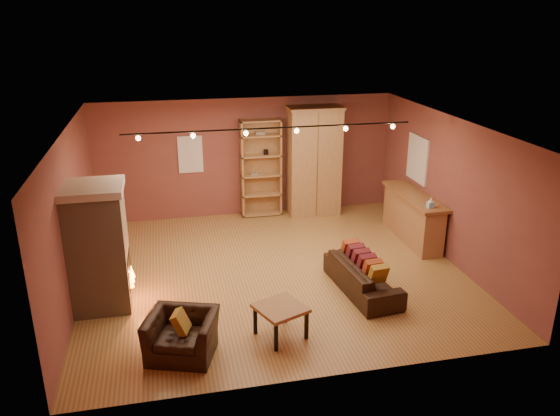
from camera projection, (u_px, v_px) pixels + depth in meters
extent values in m
plane|color=olive|center=(274.00, 271.00, 10.38)|extent=(7.00, 7.00, 0.00)
plane|color=brown|center=(274.00, 126.00, 9.42)|extent=(7.00, 7.00, 0.00)
cube|color=brown|center=(246.00, 157.00, 12.89)|extent=(7.00, 0.02, 2.80)
cube|color=brown|center=(71.00, 217.00, 9.20)|extent=(0.02, 6.50, 2.80)
cube|color=brown|center=(450.00, 189.00, 10.61)|extent=(0.02, 6.50, 2.80)
cube|color=tan|center=(99.00, 250.00, 8.88)|extent=(0.90, 0.90, 2.00)
cube|color=beige|center=(91.00, 189.00, 8.52)|extent=(0.98, 0.98, 0.12)
cube|color=black|center=(127.00, 270.00, 9.10)|extent=(0.10, 0.65, 0.55)
cone|color=orange|center=(131.00, 276.00, 9.15)|extent=(0.10, 0.10, 0.22)
cube|color=white|center=(190.00, 154.00, 12.56)|extent=(0.56, 0.04, 0.86)
cube|color=tan|center=(260.00, 167.00, 13.01)|extent=(0.95, 0.04, 2.32)
cube|color=tan|center=(242.00, 170.00, 12.77)|extent=(0.04, 0.37, 2.32)
cube|color=tan|center=(280.00, 167.00, 12.95)|extent=(0.04, 0.37, 2.32)
cube|color=gray|center=(254.00, 174.00, 12.87)|extent=(0.18, 0.12, 0.05)
cube|color=black|center=(266.00, 152.00, 12.75)|extent=(0.10, 0.10, 0.12)
cube|color=tan|center=(261.00, 213.00, 13.25)|extent=(0.95, 0.37, 0.04)
cube|color=tan|center=(261.00, 194.00, 13.08)|extent=(0.95, 0.37, 0.03)
cube|color=tan|center=(261.00, 175.00, 12.92)|extent=(0.95, 0.37, 0.04)
cube|color=tan|center=(261.00, 155.00, 12.75)|extent=(0.95, 0.37, 0.04)
cube|color=tan|center=(260.00, 135.00, 12.59)|extent=(0.95, 0.37, 0.04)
cube|color=tan|center=(260.00, 120.00, 12.47)|extent=(0.95, 0.37, 0.04)
cube|color=tan|center=(314.00, 163.00, 12.94)|extent=(1.22, 0.66, 2.55)
cube|color=olive|center=(317.00, 166.00, 12.64)|extent=(0.02, 0.01, 2.45)
cube|color=tan|center=(315.00, 108.00, 12.49)|extent=(1.28, 0.72, 0.06)
cube|color=#AB7A4E|center=(412.00, 219.00, 11.66)|extent=(0.46, 2.02, 0.97)
cube|color=olive|center=(414.00, 196.00, 11.48)|extent=(0.58, 2.14, 0.06)
cube|color=#8BC3DE|center=(430.00, 205.00, 10.70)|extent=(0.11, 0.11, 0.11)
cone|color=white|center=(431.00, 200.00, 10.66)|extent=(0.08, 0.08, 0.10)
cube|color=white|center=(418.00, 159.00, 11.80)|extent=(0.05, 0.90, 1.00)
imported|color=black|center=(363.00, 272.00, 9.56)|extent=(0.73, 1.90, 0.72)
cube|color=#A87F2B|center=(378.00, 274.00, 8.99)|extent=(0.32, 0.26, 0.36)
cube|color=#9D3F1F|center=(372.00, 268.00, 9.19)|extent=(0.32, 0.26, 0.36)
cube|color=maroon|center=(366.00, 263.00, 9.38)|extent=(0.32, 0.26, 0.36)
cube|color=maroon|center=(361.00, 258.00, 9.58)|extent=(0.32, 0.26, 0.36)
cube|color=maroon|center=(355.00, 253.00, 9.78)|extent=(0.32, 0.26, 0.36)
cube|color=#9D3F1F|center=(350.00, 248.00, 9.97)|extent=(0.32, 0.26, 0.36)
imported|color=black|center=(181.00, 328.00, 7.76)|extent=(1.11, 0.90, 0.84)
cube|color=#A87F2B|center=(181.00, 322.00, 7.72)|extent=(0.32, 0.36, 0.34)
cube|color=olive|center=(281.00, 308.00, 8.18)|extent=(0.88, 0.88, 0.06)
cube|color=black|center=(266.00, 335.00, 7.95)|extent=(0.06, 0.06, 0.45)
cube|color=black|center=(303.00, 331.00, 8.06)|extent=(0.06, 0.06, 0.45)
cube|color=black|center=(259.00, 315.00, 8.46)|extent=(0.06, 0.06, 0.45)
cube|color=black|center=(294.00, 311.00, 8.58)|extent=(0.06, 0.06, 0.45)
cylinder|color=black|center=(272.00, 128.00, 9.64)|extent=(5.20, 0.03, 0.03)
sphere|color=#FFD88C|center=(138.00, 138.00, 9.20)|extent=(0.09, 0.09, 0.09)
sphere|color=#FFD88C|center=(193.00, 136.00, 9.38)|extent=(0.09, 0.09, 0.09)
sphere|color=#FFD88C|center=(246.00, 133.00, 9.57)|extent=(0.09, 0.09, 0.09)
sphere|color=#FFD88C|center=(297.00, 131.00, 9.75)|extent=(0.09, 0.09, 0.09)
sphere|color=#FFD88C|center=(346.00, 129.00, 9.94)|extent=(0.09, 0.09, 0.09)
sphere|color=#FFD88C|center=(393.00, 126.00, 10.12)|extent=(0.09, 0.09, 0.09)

